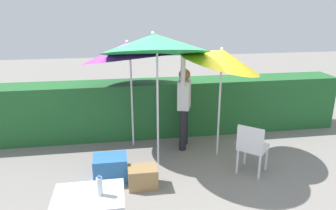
{
  "coord_description": "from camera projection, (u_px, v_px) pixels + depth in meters",
  "views": [
    {
      "loc": [
        -0.83,
        -4.89,
        2.82
      ],
      "look_at": [
        0.0,
        0.3,
        1.1
      ],
      "focal_mm": 34.25,
      "sensor_mm": 36.0,
      "label": 1
    }
  ],
  "objects": [
    {
      "name": "umbrella_rainbow",
      "position": [
        155.0,
        44.0,
        5.14
      ],
      "size": [
        1.77,
        1.79,
        2.5
      ],
      "color": "silver",
      "rests_on": "ground_plane"
    },
    {
      "name": "person_vendor",
      "position": [
        184.0,
        103.0,
        6.2
      ],
      "size": [
        0.33,
        0.55,
        1.88
      ],
      "color": "black",
      "rests_on": "ground_plane"
    },
    {
      "name": "bottle_water",
      "position": [
        100.0,
        186.0,
        3.58
      ],
      "size": [
        0.07,
        0.07,
        0.24
      ],
      "color": "silver",
      "rests_on": "folding_table"
    },
    {
      "name": "ground_plane",
      "position": [
        171.0,
        170.0,
        5.59
      ],
      "size": [
        24.0,
        24.0,
        0.0
      ],
      "primitive_type": "plane",
      "color": "gray"
    },
    {
      "name": "hedge_row",
      "position": [
        158.0,
        108.0,
        6.99
      ],
      "size": [
        8.0,
        0.7,
        1.19
      ],
      "primitive_type": "cube",
      "color": "#23602D",
      "rests_on": "ground_plane"
    },
    {
      "name": "umbrella_yellow",
      "position": [
        129.0,
        51.0,
        5.96
      ],
      "size": [
        1.87,
        1.85,
        2.32
      ],
      "color": "silver",
      "rests_on": "ground_plane"
    },
    {
      "name": "umbrella_orange",
      "position": [
        222.0,
        57.0,
        5.59
      ],
      "size": [
        1.48,
        1.45,
        2.2
      ],
      "color": "silver",
      "rests_on": "ground_plane"
    },
    {
      "name": "crate_cardboard",
      "position": [
        143.0,
        177.0,
        5.05
      ],
      "size": [
        0.46,
        0.34,
        0.33
      ],
      "primitive_type": "cube",
      "color": "#9E7A4C",
      "rests_on": "ground_plane"
    },
    {
      "name": "folding_table",
      "position": [
        89.0,
        202.0,
        3.64
      ],
      "size": [
        0.8,
        0.6,
        0.73
      ],
      "color": "#4C4C51",
      "rests_on": "ground_plane"
    },
    {
      "name": "chair_plastic",
      "position": [
        252.0,
        146.0,
        5.33
      ],
      "size": [
        0.62,
        0.62,
        0.89
      ],
      "color": "silver",
      "rests_on": "ground_plane"
    },
    {
      "name": "cooler_box",
      "position": [
        111.0,
        168.0,
        5.24
      ],
      "size": [
        0.54,
        0.41,
        0.41
      ],
      "primitive_type": "cube",
      "color": "#2D6BB7",
      "rests_on": "ground_plane"
    }
  ]
}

